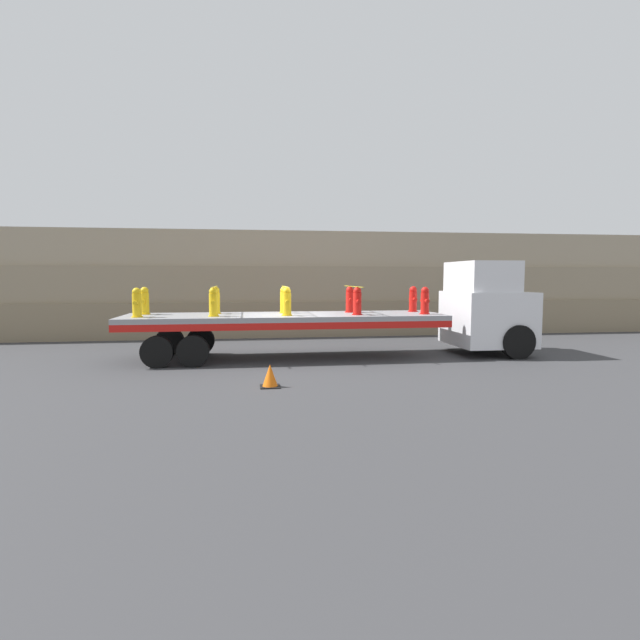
# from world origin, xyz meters

# --- Properties ---
(ground_plane) EXTENTS (120.00, 120.00, 0.00)m
(ground_plane) POSITION_xyz_m (0.00, 0.00, 0.00)
(ground_plane) COLOR #38383A
(rock_cliff) EXTENTS (60.00, 3.30, 4.45)m
(rock_cliff) POSITION_xyz_m (0.00, 6.84, 2.22)
(rock_cliff) COLOR #84755B
(rock_cliff) RESTS_ON ground_plane
(truck_cab) EXTENTS (2.32, 2.73, 3.01)m
(truck_cab) POSITION_xyz_m (6.67, 0.00, 1.49)
(truck_cab) COLOR silver
(truck_cab) RESTS_ON ground_plane
(flatbed_trailer) EXTENTS (9.77, 2.64, 1.36)m
(flatbed_trailer) POSITION_xyz_m (-0.60, 0.00, 1.12)
(flatbed_trailer) COLOR gray
(flatbed_trailer) RESTS_ON ground_plane
(fire_hydrant_yellow_near_0) EXTENTS (0.32, 0.53, 0.85)m
(fire_hydrant_yellow_near_0) POSITION_xyz_m (-4.28, -0.56, 1.77)
(fire_hydrant_yellow_near_0) COLOR gold
(fire_hydrant_yellow_near_0) RESTS_ON flatbed_trailer
(fire_hydrant_yellow_far_0) EXTENTS (0.32, 0.53, 0.85)m
(fire_hydrant_yellow_far_0) POSITION_xyz_m (-4.28, 0.56, 1.77)
(fire_hydrant_yellow_far_0) COLOR gold
(fire_hydrant_yellow_far_0) RESTS_ON flatbed_trailer
(fire_hydrant_yellow_near_1) EXTENTS (0.32, 0.53, 0.85)m
(fire_hydrant_yellow_near_1) POSITION_xyz_m (-2.14, -0.56, 1.77)
(fire_hydrant_yellow_near_1) COLOR gold
(fire_hydrant_yellow_near_1) RESTS_ON flatbed_trailer
(fire_hydrant_yellow_far_1) EXTENTS (0.32, 0.53, 0.85)m
(fire_hydrant_yellow_far_1) POSITION_xyz_m (-2.14, 0.56, 1.77)
(fire_hydrant_yellow_far_1) COLOR gold
(fire_hydrant_yellow_far_1) RESTS_ON flatbed_trailer
(fire_hydrant_yellow_near_2) EXTENTS (0.32, 0.53, 0.85)m
(fire_hydrant_yellow_near_2) POSITION_xyz_m (0.00, -0.56, 1.77)
(fire_hydrant_yellow_near_2) COLOR gold
(fire_hydrant_yellow_near_2) RESTS_ON flatbed_trailer
(fire_hydrant_yellow_far_2) EXTENTS (0.32, 0.53, 0.85)m
(fire_hydrant_yellow_far_2) POSITION_xyz_m (0.00, 0.56, 1.77)
(fire_hydrant_yellow_far_2) COLOR gold
(fire_hydrant_yellow_far_2) RESTS_ON flatbed_trailer
(fire_hydrant_red_near_3) EXTENTS (0.32, 0.53, 0.85)m
(fire_hydrant_red_near_3) POSITION_xyz_m (2.14, -0.56, 1.77)
(fire_hydrant_red_near_3) COLOR red
(fire_hydrant_red_near_3) RESTS_ON flatbed_trailer
(fire_hydrant_red_far_3) EXTENTS (0.32, 0.53, 0.85)m
(fire_hydrant_red_far_3) POSITION_xyz_m (2.14, 0.56, 1.77)
(fire_hydrant_red_far_3) COLOR red
(fire_hydrant_red_far_3) RESTS_ON flatbed_trailer
(fire_hydrant_red_near_4) EXTENTS (0.32, 0.53, 0.85)m
(fire_hydrant_red_near_4) POSITION_xyz_m (4.28, -0.56, 1.77)
(fire_hydrant_red_near_4) COLOR red
(fire_hydrant_red_near_4) RESTS_ON flatbed_trailer
(fire_hydrant_red_far_4) EXTENTS (0.32, 0.53, 0.85)m
(fire_hydrant_red_far_4) POSITION_xyz_m (4.28, 0.56, 1.77)
(fire_hydrant_red_far_4) COLOR red
(fire_hydrant_red_far_4) RESTS_ON flatbed_trailer
(cargo_strap_rear) EXTENTS (0.05, 2.74, 0.01)m
(cargo_strap_rear) POSITION_xyz_m (-2.14, 0.00, 2.22)
(cargo_strap_rear) COLOR yellow
(cargo_strap_rear) RESTS_ON fire_hydrant_yellow_near_1
(cargo_strap_middle) EXTENTS (0.05, 2.74, 0.01)m
(cargo_strap_middle) POSITION_xyz_m (0.00, 0.00, 2.22)
(cargo_strap_middle) COLOR yellow
(cargo_strap_middle) RESTS_ON fire_hydrant_yellow_near_2
(cargo_strap_front) EXTENTS (0.05, 2.74, 0.01)m
(cargo_strap_front) POSITION_xyz_m (2.14, 0.00, 2.22)
(cargo_strap_front) COLOR yellow
(cargo_strap_front) RESTS_ON fire_hydrant_red_near_3
(traffic_cone) EXTENTS (0.46, 0.46, 0.53)m
(traffic_cone) POSITION_xyz_m (-0.67, -4.08, 0.26)
(traffic_cone) COLOR black
(traffic_cone) RESTS_ON ground_plane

